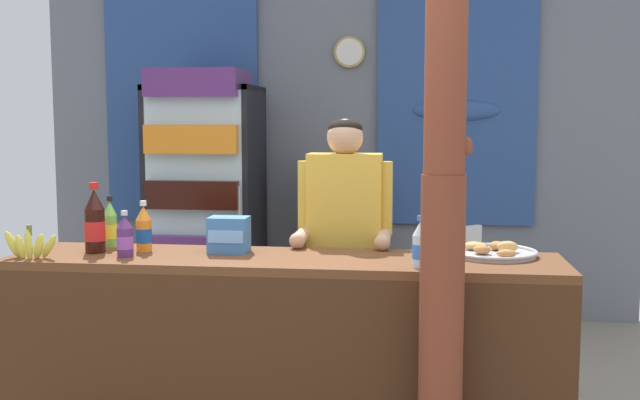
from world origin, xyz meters
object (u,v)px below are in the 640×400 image
(plastic_lawn_chair, at_px, (443,278))
(soda_bottle_water, at_px, (420,245))
(drink_fridge, at_px, (205,188))
(soda_bottle_orange_soda, at_px, (144,230))
(soda_bottle_lime_soda, at_px, (110,225))
(soda_bottle_grape_soda, at_px, (125,237))
(soda_bottle_cola, at_px, (95,223))
(timber_post, at_px, (444,189))
(bottle_shelf_rack, at_px, (333,240))
(shopkeeper, at_px, (345,230))
(snack_box_biscuit, at_px, (229,235))
(pastry_tray, at_px, (493,252))
(stall_counter, at_px, (280,340))
(banana_bunch, at_px, (30,245))

(plastic_lawn_chair, xyz_separation_m, soda_bottle_water, (-0.18, -1.84, 0.53))
(drink_fridge, bearing_deg, soda_bottle_orange_soda, -82.69)
(soda_bottle_lime_soda, bearing_deg, soda_bottle_grape_soda, -54.79)
(soda_bottle_cola, xyz_separation_m, soda_bottle_orange_soda, (0.22, 0.06, -0.04))
(timber_post, height_order, bottle_shelf_rack, timber_post)
(shopkeeper, xyz_separation_m, soda_bottle_lime_soda, (-1.15, -0.33, 0.05))
(snack_box_biscuit, bearing_deg, shopkeeper, 38.04)
(pastry_tray, bearing_deg, stall_counter, -165.45)
(shopkeeper, relative_size, pastry_tray, 3.85)
(bottle_shelf_rack, bearing_deg, soda_bottle_grape_soda, -107.41)
(bottle_shelf_rack, relative_size, plastic_lawn_chair, 1.47)
(soda_bottle_cola, bearing_deg, soda_bottle_grape_soda, -24.91)
(drink_fridge, xyz_separation_m, soda_bottle_water, (1.57, -2.16, -0.03))
(bottle_shelf_rack, bearing_deg, soda_bottle_lime_soda, -113.57)
(soda_bottle_cola, relative_size, soda_bottle_water, 1.51)
(soda_bottle_water, xyz_separation_m, soda_bottle_grape_soda, (-1.36, 0.08, -0.00))
(snack_box_biscuit, bearing_deg, bottle_shelf_rack, 82.72)
(drink_fridge, bearing_deg, snack_box_biscuit, -70.82)
(snack_box_biscuit, relative_size, pastry_tray, 0.46)
(stall_counter, distance_m, soda_bottle_water, 0.78)
(pastry_tray, distance_m, banana_bunch, 2.14)
(drink_fridge, height_order, plastic_lawn_chair, drink_fridge)
(soda_bottle_water, distance_m, banana_bunch, 1.78)
(pastry_tray, bearing_deg, soda_bottle_cola, -175.57)
(drink_fridge, bearing_deg, soda_bottle_water, -53.99)
(plastic_lawn_chair, distance_m, soda_bottle_grape_soda, 2.39)
(soda_bottle_lime_soda, bearing_deg, snack_box_biscuit, -7.15)
(bottle_shelf_rack, bearing_deg, stall_counter, -89.84)
(shopkeeper, height_order, pastry_tray, shopkeeper)
(pastry_tray, bearing_deg, timber_post, -115.17)
(stall_counter, distance_m, drink_fridge, 2.35)
(stall_counter, relative_size, pastry_tray, 6.30)
(plastic_lawn_chair, distance_m, snack_box_biscuit, 1.99)
(soda_bottle_orange_soda, bearing_deg, soda_bottle_grape_soda, -103.60)
(bottle_shelf_rack, distance_m, soda_bottle_water, 2.51)
(soda_bottle_grape_soda, bearing_deg, soda_bottle_orange_soda, 76.40)
(bottle_shelf_rack, bearing_deg, snack_box_biscuit, -97.28)
(soda_bottle_orange_soda, xyz_separation_m, banana_bunch, (-0.45, -0.25, -0.04))
(snack_box_biscuit, height_order, pastry_tray, snack_box_biscuit)
(stall_counter, bearing_deg, shopkeeper, 68.17)
(banana_bunch, bearing_deg, plastic_lawn_chair, 43.55)
(timber_post, height_order, snack_box_biscuit, timber_post)
(timber_post, distance_m, soda_bottle_orange_soda, 1.50)
(soda_bottle_water, relative_size, banana_bunch, 0.82)
(drink_fridge, height_order, shopkeeper, drink_fridge)
(plastic_lawn_chair, distance_m, soda_bottle_cola, 2.47)
(stall_counter, distance_m, soda_bottle_lime_soda, 1.06)
(soda_bottle_grape_soda, bearing_deg, timber_post, -12.15)
(drink_fridge, height_order, snack_box_biscuit, drink_fridge)
(soda_bottle_lime_soda, bearing_deg, soda_bottle_cola, -92.73)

